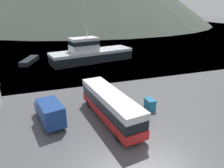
{
  "coord_description": "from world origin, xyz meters",
  "views": [
    {
      "loc": [
        -8.39,
        -10.39,
        11.76
      ],
      "look_at": [
        -0.34,
        13.29,
        2.0
      ],
      "focal_mm": 32.0,
      "sensor_mm": 36.0,
      "label": 1
    }
  ],
  "objects_px": {
    "tour_bus": "(110,105)",
    "delivery_van": "(50,112)",
    "small_boat": "(29,61)",
    "fishing_boat": "(90,53)",
    "storage_bin": "(150,104)"
  },
  "relations": [
    {
      "from": "tour_bus",
      "to": "delivery_van",
      "type": "relative_size",
      "value": 1.93
    },
    {
      "from": "delivery_van",
      "to": "small_boat",
      "type": "xyz_separation_m",
      "value": [
        -3.22,
        26.98,
        -0.84
      ]
    },
    {
      "from": "small_boat",
      "to": "fishing_boat",
      "type": "bearing_deg",
      "value": -175.6
    },
    {
      "from": "fishing_boat",
      "to": "tour_bus",
      "type": "bearing_deg",
      "value": -19.66
    },
    {
      "from": "small_boat",
      "to": "tour_bus",
      "type": "bearing_deg",
      "value": 126.37
    },
    {
      "from": "storage_bin",
      "to": "small_boat",
      "type": "distance_m",
      "value": 31.46
    },
    {
      "from": "tour_bus",
      "to": "small_boat",
      "type": "bearing_deg",
      "value": 100.45
    },
    {
      "from": "tour_bus",
      "to": "delivery_van",
      "type": "distance_m",
      "value": 6.49
    },
    {
      "from": "fishing_boat",
      "to": "small_boat",
      "type": "bearing_deg",
      "value": -114.95
    },
    {
      "from": "delivery_van",
      "to": "small_boat",
      "type": "relative_size",
      "value": 0.77
    },
    {
      "from": "delivery_van",
      "to": "small_boat",
      "type": "height_order",
      "value": "delivery_van"
    },
    {
      "from": "tour_bus",
      "to": "small_boat",
      "type": "relative_size",
      "value": 1.48
    },
    {
      "from": "storage_bin",
      "to": "tour_bus",
      "type": "bearing_deg",
      "value": -172.92
    },
    {
      "from": "tour_bus",
      "to": "fishing_boat",
      "type": "bearing_deg",
      "value": 73.76
    },
    {
      "from": "tour_bus",
      "to": "fishing_boat",
      "type": "height_order",
      "value": "fishing_boat"
    }
  ]
}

